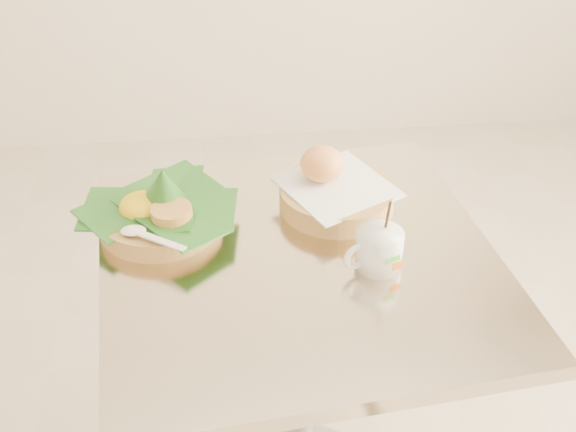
{
  "coord_description": "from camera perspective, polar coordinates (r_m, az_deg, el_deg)",
  "views": [
    {
      "loc": [
        0.08,
        -1.05,
        1.54
      ],
      "look_at": [
        0.19,
        -0.02,
        0.82
      ],
      "focal_mm": 45.0,
      "sensor_mm": 36.0,
      "label": 1
    }
  ],
  "objects": [
    {
      "name": "rice_basket",
      "position": [
        1.36,
        -10.16,
        0.47
      ],
      "size": [
        0.28,
        0.29,
        0.14
      ],
      "rotation": [
        0.0,
        0.0,
        -0.29
      ],
      "color": "tan",
      "rests_on": "cafe_table"
    },
    {
      "name": "coffee_mug",
      "position": [
        1.25,
        7.15,
        -2.59
      ],
      "size": [
        0.11,
        0.08,
        0.14
      ],
      "rotation": [
        0.0,
        0.0,
        0.38
      ],
      "color": "white",
      "rests_on": "cafe_table"
    },
    {
      "name": "cafe_table",
      "position": [
        1.44,
        0.79,
        -10.05
      ],
      "size": [
        0.77,
        0.77,
        0.75
      ],
      "rotation": [
        0.0,
        0.0,
        0.11
      ],
      "color": "gray",
      "rests_on": "floor"
    },
    {
      "name": "bread_basket",
      "position": [
        1.41,
        3.67,
        2.01
      ],
      "size": [
        0.26,
        0.26,
        0.12
      ],
      "rotation": [
        0.0,
        0.0,
        -0.31
      ],
      "color": "tan",
      "rests_on": "cafe_table"
    }
  ]
}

